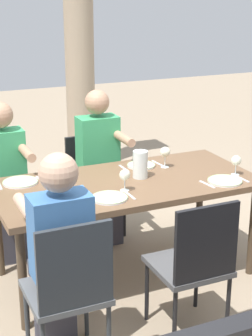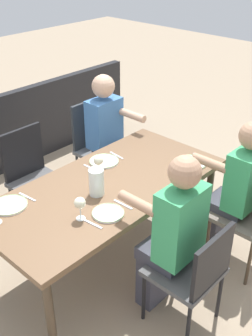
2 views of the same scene
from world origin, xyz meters
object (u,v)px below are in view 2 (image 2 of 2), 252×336
Objects in this scene: dining_table at (107,192)px; diner_guest_third at (171,234)px; chair_west_south at (97,142)px; plate_3 at (9,205)px; water_pitcher at (97,183)px; diner_woman_green at (236,189)px; wine_glass_2 at (80,204)px; wine_glass_1 at (98,161)px; chair_mid_south at (32,173)px; plate_0 at (191,162)px; diner_man_white at (109,135)px; plate_1 at (104,161)px; chair_mid_north at (194,271)px; plate_2 at (108,213)px.

diner_guest_third reaches higher than dining_table.
chair_west_south is 3.81× the size of plate_3.
diner_woman_green is at bearing 142.52° from water_pitcher.
wine_glass_2 is 0.81× the size of water_pitcher.
plate_3 is at bearing -10.41° from wine_glass_1.
chair_mid_south is at bearing -90.11° from diner_guest_third.
diner_guest_third is 0.89m from plate_0.
diner_man_white reaches higher than plate_1.
chair_west_south is 1.77m from diner_guest_third.
chair_mid_south is 3.79× the size of plate_1.
plate_0 is 1.65× the size of wine_glass_1.
diner_man_white is 0.87m from wine_glass_1.
wine_glass_1 is (0.63, -0.45, 0.10)m from plate_0.
plate_1 is 1.59× the size of wine_glass_1.
plate_0 is (0.02, 0.99, 0.07)m from diner_man_white.
diner_guest_third is 7.80× the size of wine_glass_2.
chair_west_south is (-0.74, -0.89, -0.15)m from dining_table.
chair_mid_north is 3.46× the size of plate_1.
plate_3 is (0.24, -0.48, -0.11)m from wine_glass_2.
diner_man_white is at bearing -136.44° from dining_table.
plate_2 is (0.99, -0.43, 0.09)m from diner_woman_green.
plate_1 is at bearing -49.06° from plate_0.
diner_man_white is at bearing -139.75° from water_pitcher.
dining_table is at bearing -133.08° from plate_2.
chair_mid_south is at bearing -85.50° from dining_table.
wine_glass_2 is at bearing -31.96° from plate_2.
diner_guest_third is 5.28× the size of plate_1.
plate_2 is at bearing 49.53° from chair_west_south.
plate_3 is (0.90, -0.04, -0.00)m from plate_1.
diner_guest_third is 0.45m from plate_2.
diner_woman_green is 5.69× the size of plate_2.
wine_glass_1 is (-0.08, -0.17, 0.18)m from dining_table.
chair_mid_north is 0.66× the size of diner_man_white.
diner_guest_third is 5.16× the size of plate_3.
diner_guest_third is at bearing -89.16° from chair_mid_north.
wine_glass_2 is (0.65, 0.44, 0.11)m from plate_1.
wine_glass_2 is 0.66× the size of plate_3.
diner_man_white is 1.46m from wine_glass_2.
chair_mid_south is at bearing -63.23° from diner_woman_green.
plate_2 is (0.99, 1.16, 0.22)m from chair_west_south.
wine_glass_1 is (-0.15, 0.72, 0.34)m from chair_mid_south.
chair_mid_north is 5.50× the size of wine_glass_1.
diner_man_white reaches higher than plate_0.
chair_west_south is at bearing -114.50° from chair_mid_north.
wine_glass_2 reaches higher than plate_2.
dining_table is 0.90m from chair_mid_north.
diner_man_white reaches higher than chair_west_south.
plate_2 is at bearing 80.91° from chair_mid_south.
chair_mid_north reaches higher than plate_0.
wine_glass_2 is (0.50, 0.34, 0.01)m from wine_glass_1.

